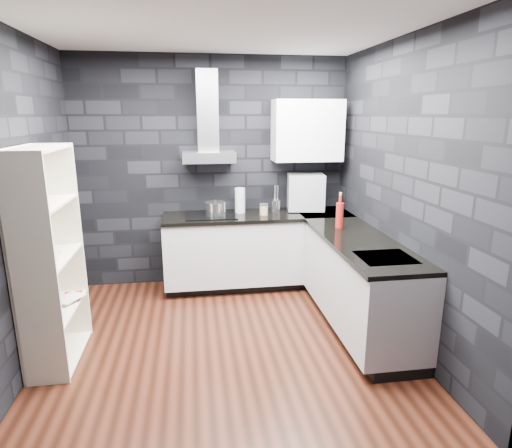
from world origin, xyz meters
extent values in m
plane|color=#3F1B10|center=(0.00, 0.00, 0.00)|extent=(3.20, 3.20, 0.00)
plane|color=silver|center=(0.00, 0.00, 2.70)|extent=(3.20, 3.20, 0.00)
cube|color=black|center=(0.00, 1.62, 1.35)|extent=(3.20, 0.05, 2.70)
cube|color=black|center=(0.00, -1.62, 1.35)|extent=(3.20, 0.05, 2.70)
cube|color=black|center=(-1.62, 0.00, 1.35)|extent=(0.05, 3.20, 2.70)
cube|color=black|center=(1.62, 0.00, 1.35)|extent=(0.05, 3.20, 2.70)
cube|color=black|center=(0.50, 1.34, 0.05)|extent=(2.18, 0.50, 0.10)
cube|color=black|center=(1.34, 0.10, 0.05)|extent=(0.50, 1.78, 0.10)
cube|color=silver|center=(0.50, 1.30, 0.48)|extent=(2.20, 0.60, 0.76)
cube|color=silver|center=(1.30, 0.10, 0.48)|extent=(0.60, 1.80, 0.76)
cube|color=black|center=(0.50, 1.29, 0.88)|extent=(2.20, 0.62, 0.04)
cube|color=black|center=(1.29, 0.10, 0.88)|extent=(0.62, 1.80, 0.04)
cube|color=black|center=(1.30, 1.30, 0.88)|extent=(0.62, 0.62, 0.04)
cube|color=#AFAFB4|center=(-0.05, 1.43, 1.56)|extent=(0.60, 0.34, 0.12)
cube|color=#AFAFB4|center=(-0.05, 1.50, 2.07)|extent=(0.24, 0.20, 0.90)
cube|color=white|center=(1.10, 1.43, 1.85)|extent=(0.80, 0.35, 0.70)
cube|color=black|center=(-0.05, 1.30, 0.91)|extent=(0.58, 0.50, 0.01)
cube|color=#AFAFB4|center=(1.30, -0.40, 0.89)|extent=(0.44, 0.40, 0.01)
cylinder|color=silver|center=(0.00, 1.28, 0.98)|extent=(0.24, 0.24, 0.13)
cylinder|color=silver|center=(0.30, 1.40, 1.05)|extent=(0.13, 0.13, 0.30)
cylinder|color=tan|center=(0.56, 1.25, 0.96)|extent=(0.10, 0.10, 0.12)
cylinder|color=silver|center=(0.73, 1.40, 0.97)|extent=(0.12, 0.12, 0.14)
cube|color=#9FA1A6|center=(1.10, 1.41, 1.12)|extent=(0.47, 0.39, 0.43)
cylinder|color=#A21A14|center=(1.23, 0.56, 1.03)|extent=(0.10, 0.10, 0.26)
cube|color=beige|center=(-1.42, -0.03, 0.90)|extent=(0.59, 0.87, 1.80)
imported|color=white|center=(-1.42, -0.10, 0.94)|extent=(0.23, 0.23, 0.06)
imported|color=maroon|center=(-1.40, 0.15, 0.57)|extent=(0.15, 0.04, 0.20)
imported|color=#B2B2B2|center=(-1.42, 0.14, 0.59)|extent=(0.16, 0.10, 0.23)
camera|label=1|loc=(-0.25, -3.53, 2.04)|focal=30.00mm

